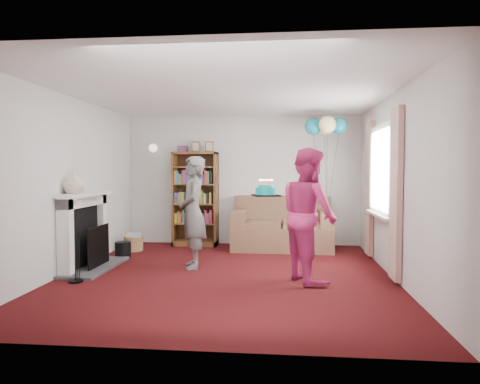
# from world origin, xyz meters

# --- Properties ---
(ground) EXTENTS (5.00, 5.00, 0.00)m
(ground) POSITION_xyz_m (0.00, 0.00, 0.00)
(ground) COLOR black
(ground) RESTS_ON ground
(wall_back) EXTENTS (4.50, 0.02, 2.50)m
(wall_back) POSITION_xyz_m (0.00, 2.51, 1.25)
(wall_back) COLOR silver
(wall_back) RESTS_ON ground
(wall_left) EXTENTS (0.02, 5.00, 2.50)m
(wall_left) POSITION_xyz_m (-2.26, 0.00, 1.25)
(wall_left) COLOR silver
(wall_left) RESTS_ON ground
(wall_right) EXTENTS (0.02, 5.00, 2.50)m
(wall_right) POSITION_xyz_m (2.26, 0.00, 1.25)
(wall_right) COLOR silver
(wall_right) RESTS_ON ground
(ceiling) EXTENTS (4.50, 5.00, 0.01)m
(ceiling) POSITION_xyz_m (0.00, 0.00, 2.50)
(ceiling) COLOR white
(ceiling) RESTS_ON wall_back
(fireplace) EXTENTS (0.55, 1.80, 1.12)m
(fireplace) POSITION_xyz_m (-2.09, 0.19, 0.51)
(fireplace) COLOR #3F3F42
(fireplace) RESTS_ON ground
(window_bay) EXTENTS (0.14, 2.02, 2.20)m
(window_bay) POSITION_xyz_m (2.21, 0.60, 1.20)
(window_bay) COLOR white
(window_bay) RESTS_ON ground
(wall_sconce) EXTENTS (0.16, 0.23, 0.16)m
(wall_sconce) POSITION_xyz_m (-1.75, 2.36, 1.88)
(wall_sconce) COLOR gold
(wall_sconce) RESTS_ON ground
(bookcase) EXTENTS (0.85, 0.42, 2.00)m
(bookcase) POSITION_xyz_m (-0.90, 2.30, 0.88)
(bookcase) COLOR #472B14
(bookcase) RESTS_ON ground
(sofa) EXTENTS (1.81, 0.96, 0.96)m
(sofa) POSITION_xyz_m (0.77, 2.07, 0.35)
(sofa) COLOR brown
(sofa) RESTS_ON ground
(wicker_basket) EXTENTS (0.34, 0.34, 0.32)m
(wicker_basket) POSITION_xyz_m (-1.90, 1.60, 0.14)
(wicker_basket) COLOR olive
(wicker_basket) RESTS_ON ground
(person_striped) EXTENTS (0.53, 0.68, 1.66)m
(person_striped) POSITION_xyz_m (-0.56, 0.40, 0.83)
(person_striped) COLOR black
(person_striped) RESTS_ON ground
(person_magenta) EXTENTS (0.95, 1.04, 1.74)m
(person_magenta) POSITION_xyz_m (1.10, -0.19, 0.87)
(person_magenta) COLOR #B5245C
(person_magenta) RESTS_ON ground
(birthday_cake) EXTENTS (0.34, 0.34, 0.22)m
(birthday_cake) POSITION_xyz_m (0.54, -0.10, 1.17)
(birthday_cake) COLOR black
(birthday_cake) RESTS_ON ground
(balloons) EXTENTS (0.74, 0.74, 1.69)m
(balloons) POSITION_xyz_m (1.52, 1.82, 2.22)
(balloons) COLOR #3F3F3F
(balloons) RESTS_ON ground
(mantel_vase) EXTENTS (0.33, 0.33, 0.30)m
(mantel_vase) POSITION_xyz_m (-2.12, -0.15, 1.28)
(mantel_vase) COLOR beige
(mantel_vase) RESTS_ON fireplace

